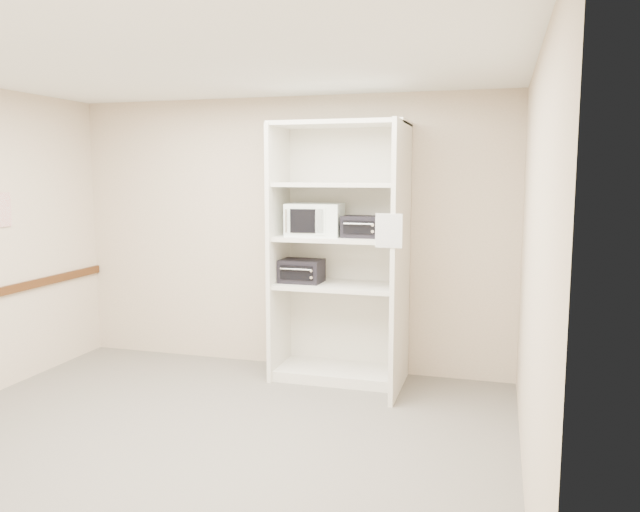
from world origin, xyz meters
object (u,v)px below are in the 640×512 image
(shelving_unit, at_px, (344,262))
(microwave, at_px, (315,220))
(toaster_oven_lower, at_px, (302,271))
(toaster_oven_upper, at_px, (362,227))

(shelving_unit, height_order, microwave, shelving_unit)
(microwave, height_order, toaster_oven_lower, microwave)
(shelving_unit, bearing_deg, toaster_oven_upper, -11.94)
(shelving_unit, height_order, toaster_oven_upper, shelving_unit)
(microwave, relative_size, toaster_oven_upper, 1.48)
(shelving_unit, bearing_deg, toaster_oven_lower, -178.37)
(microwave, bearing_deg, toaster_oven_upper, -6.74)
(toaster_oven_upper, xyz_separation_m, toaster_oven_lower, (-0.59, 0.02, -0.44))
(shelving_unit, distance_m, toaster_oven_lower, 0.43)
(microwave, bearing_deg, shelving_unit, -1.57)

